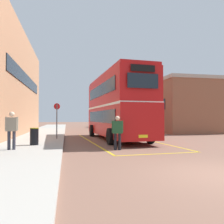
# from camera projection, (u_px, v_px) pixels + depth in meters

# --- Properties ---
(ground_plane) EXTENTS (135.60, 135.60, 0.00)m
(ground_plane) POSITION_uv_depth(u_px,v_px,m) (115.00, 136.00, 20.55)
(ground_plane) COLOR brown
(sidewalk_left) EXTENTS (4.00, 57.60, 0.14)m
(sidewalk_left) POSITION_uv_depth(u_px,v_px,m) (43.00, 134.00, 21.63)
(sidewalk_left) COLOR #A39E93
(sidewalk_left) RESTS_ON ground
(depot_building_right) EXTENTS (7.67, 13.47, 5.85)m
(depot_building_right) POSITION_uv_depth(u_px,v_px,m) (176.00, 107.00, 28.80)
(depot_building_right) COLOR brown
(depot_building_right) RESTS_ON ground
(double_decker_bus) EXTENTS (3.38, 10.26, 4.75)m
(double_decker_bus) POSITION_uv_depth(u_px,v_px,m) (116.00, 106.00, 17.03)
(double_decker_bus) COLOR black
(double_decker_bus) RESTS_ON ground
(single_deck_bus) EXTENTS (3.56, 9.01, 3.02)m
(single_deck_bus) POSITION_uv_depth(u_px,v_px,m) (111.00, 118.00, 37.40)
(single_deck_bus) COLOR black
(single_deck_bus) RESTS_ON ground
(pedestrian_boarding) EXTENTS (0.57, 0.27, 1.71)m
(pedestrian_boarding) POSITION_uv_depth(u_px,v_px,m) (117.00, 130.00, 11.40)
(pedestrian_boarding) COLOR black
(pedestrian_boarding) RESTS_ON ground
(pedestrian_waiting_near) EXTENTS (0.59, 0.27, 1.76)m
(pedestrian_waiting_near) POSITION_uv_depth(u_px,v_px,m) (12.00, 127.00, 10.54)
(pedestrian_waiting_near) COLOR #2D2D38
(pedestrian_waiting_near) RESTS_ON sidewalk_left
(litter_bin) EXTENTS (0.47, 0.47, 0.93)m
(litter_bin) POSITION_uv_depth(u_px,v_px,m) (34.00, 136.00, 12.35)
(litter_bin) COLOR black
(litter_bin) RESTS_ON sidewalk_left
(bus_stop_sign) EXTENTS (0.43, 0.14, 2.50)m
(bus_stop_sign) POSITION_uv_depth(u_px,v_px,m) (57.00, 117.00, 16.09)
(bus_stop_sign) COLOR #4C4C51
(bus_stop_sign) RESTS_ON sidewalk_left
(bay_marking_yellow) EXTENTS (5.07, 12.39, 0.01)m
(bay_marking_yellow) POSITION_uv_depth(u_px,v_px,m) (124.00, 142.00, 15.11)
(bay_marking_yellow) COLOR gold
(bay_marking_yellow) RESTS_ON ground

